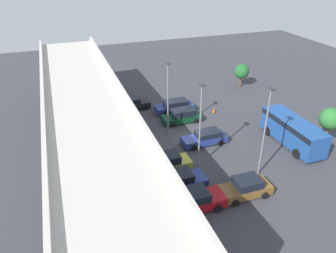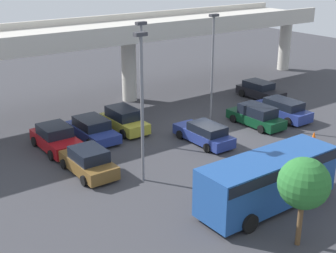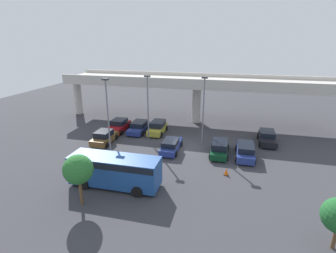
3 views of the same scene
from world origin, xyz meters
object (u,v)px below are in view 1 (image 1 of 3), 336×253
(tree_front_centre, at_px, (242,71))
(lamp_post_near_aisle, at_px, (168,94))
(parked_car_0, at_px, (245,188))
(parked_car_6, at_px, (131,104))
(parked_car_5, at_px, (175,106))
(parked_car_2, at_px, (167,163))
(parked_car_7, at_px, (196,200))
(parked_car_3, at_px, (205,138))
(lamp_post_by_overpass, at_px, (200,120))
(parked_car_4, at_px, (182,116))
(parked_car_1, at_px, (178,180))
(tree_front_left, at_px, (331,119))
(traffic_cone, at_px, (214,110))
(shuttle_bus, at_px, (293,130))
(lamp_post_mid_lot, at_px, (265,126))

(tree_front_centre, bearing_deg, lamp_post_near_aisle, 123.68)
(parked_car_0, height_order, parked_car_6, parked_car_0)
(parked_car_5, height_order, tree_front_centre, tree_front_centre)
(parked_car_2, bearing_deg, parked_car_7, -85.10)
(parked_car_3, xyz_separation_m, parked_car_6, (10.99, 5.25, 0.05))
(parked_car_5, xyz_separation_m, lamp_post_by_overpass, (-11.75, 2.03, 4.06))
(parked_car_3, bearing_deg, lamp_post_near_aisle, -46.69)
(parked_car_4, relative_size, tree_front_centre, 1.35)
(parked_car_7, bearing_deg, parked_car_1, 97.08)
(tree_front_left, bearing_deg, parked_car_6, 47.76)
(parked_car_2, xyz_separation_m, parked_car_6, (14.18, -0.14, -0.07))
(parked_car_2, bearing_deg, parked_car_3, 30.63)
(lamp_post_near_aisle, bearing_deg, parked_car_3, -136.69)
(parked_car_0, bearing_deg, tree_front_centre, -119.57)
(parked_car_0, relative_size, parked_car_6, 0.98)
(parked_car_5, relative_size, lamp_post_by_overpass, 0.59)
(parked_car_2, relative_size, tree_front_centre, 1.26)
(tree_front_centre, bearing_deg, traffic_cone, 131.15)
(parked_car_2, distance_m, tree_front_centre, 23.94)
(parked_car_1, height_order, lamp_post_near_aisle, lamp_post_near_aisle)
(lamp_post_near_aisle, distance_m, tree_front_centre, 18.20)
(parked_car_1, xyz_separation_m, parked_car_6, (16.83, -0.02, 0.03))
(parked_car_6, bearing_deg, parked_car_0, -76.11)
(parked_car_4, relative_size, traffic_cone, 6.70)
(parked_car_7, bearing_deg, parked_car_3, 60.59)
(parked_car_1, xyz_separation_m, parked_car_2, (2.65, 0.12, 0.10))
(parked_car_7, distance_m, lamp_post_by_overpass, 7.10)
(shuttle_bus, height_order, tree_front_centre, tree_front_centre)
(parked_car_0, bearing_deg, parked_car_1, -29.84)
(tree_front_centre, distance_m, traffic_cone, 10.52)
(lamp_post_by_overpass, bearing_deg, tree_front_centre, -40.66)
(parked_car_0, height_order, tree_front_centre, tree_front_centre)
(parked_car_6, relative_size, traffic_cone, 6.43)
(parked_car_1, distance_m, parked_car_3, 7.86)
(lamp_post_near_aisle, distance_m, lamp_post_mid_lot, 11.07)
(lamp_post_by_overpass, bearing_deg, tree_front_left, -93.76)
(parked_car_2, xyz_separation_m, tree_front_left, (-1.22, -17.09, 2.23))
(lamp_post_mid_lot, bearing_deg, parked_car_4, 12.64)
(shuttle_bus, xyz_separation_m, tree_front_centre, (16.21, -3.47, 0.72))
(lamp_post_by_overpass, relative_size, tree_front_centre, 2.39)
(parked_car_1, xyz_separation_m, lamp_post_by_overpass, (2.35, -2.93, 4.13))
(shuttle_bus, bearing_deg, lamp_post_near_aisle, -118.28)
(parked_car_0, relative_size, shuttle_bus, 0.56)
(parked_car_1, xyz_separation_m, parked_car_4, (11.32, -4.87, 0.04))
(lamp_post_by_overpass, height_order, tree_front_left, lamp_post_by_overpass)
(lamp_post_by_overpass, bearing_deg, traffic_cone, -33.55)
(parked_car_7, bearing_deg, lamp_post_mid_lot, 16.93)
(parked_car_1, bearing_deg, parked_car_3, 47.94)
(tree_front_left, distance_m, traffic_cone, 13.43)
(parked_car_1, relative_size, parked_car_5, 0.99)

